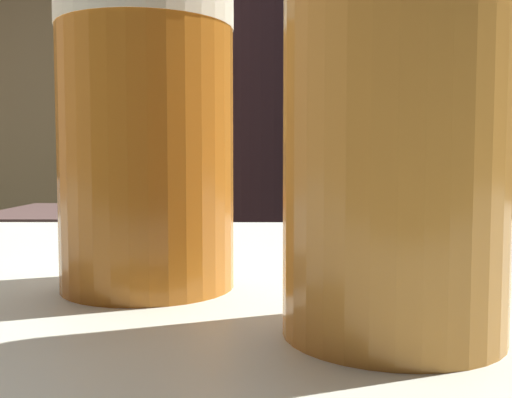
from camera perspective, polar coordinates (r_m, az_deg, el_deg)
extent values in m
cube|color=#8E7F59|center=(3.54, -2.38, 8.14)|extent=(5.20, 0.10, 2.70)
cube|color=#4E3936|center=(2.04, 5.66, -14.08)|extent=(2.10, 0.60, 0.92)
cube|color=#353B40|center=(3.31, -5.94, -4.99)|extent=(0.91, 0.36, 1.16)
cylinder|color=black|center=(1.49, 4.15, 8.95)|extent=(0.34, 0.34, 0.61)
cone|color=maroon|center=(1.42, 5.61, 15.68)|extent=(0.18, 0.18, 0.51)
cylinder|color=#D6AE91|center=(1.61, -3.69, 11.96)|extent=(0.17, 0.33, 0.08)
cylinder|color=#D6AE91|center=(1.71, 7.73, 11.44)|extent=(0.17, 0.33, 0.08)
cube|color=brown|center=(1.99, 17.80, 1.73)|extent=(0.10, 0.08, 0.20)
cylinder|color=black|center=(1.98, 17.10, 5.46)|extent=(0.02, 0.02, 0.06)
cylinder|color=black|center=(1.99, 17.88, 5.41)|extent=(0.02, 0.02, 0.06)
cylinder|color=black|center=(2.00, 18.65, 5.42)|extent=(0.02, 0.02, 0.06)
cylinder|color=#C8543B|center=(2.08, -10.05, -0.05)|extent=(0.20, 0.20, 0.05)
cube|color=silver|center=(1.93, 11.65, -1.09)|extent=(0.24, 0.07, 0.01)
cylinder|color=#BC6A1F|center=(0.27, -10.61, 3.76)|extent=(0.08, 0.08, 0.12)
cylinder|color=white|center=(0.28, -10.79, 17.48)|extent=(0.08, 0.08, 0.02)
cylinder|color=#C17D30|center=(0.20, 13.39, 6.19)|extent=(0.07, 0.07, 0.14)
cylinder|color=#468233|center=(3.21, -9.70, 6.54)|extent=(0.06, 0.06, 0.16)
cylinder|color=#468233|center=(3.22, -9.72, 8.57)|extent=(0.03, 0.03, 0.06)
cylinder|color=black|center=(3.22, -9.73, 9.23)|extent=(0.03, 0.03, 0.01)
cylinder|color=black|center=(3.27, -6.87, 6.34)|extent=(0.05, 0.05, 0.14)
cylinder|color=black|center=(3.27, -6.88, 8.09)|extent=(0.02, 0.02, 0.06)
cylinder|color=red|center=(3.28, -6.89, 8.67)|extent=(0.03, 0.03, 0.01)
cylinder|color=#DAD384|center=(3.23, -12.18, 6.54)|extent=(0.06, 0.06, 0.17)
cylinder|color=#DAD384|center=(3.24, -12.21, 8.64)|extent=(0.03, 0.03, 0.07)
cylinder|color=#333333|center=(3.24, -12.22, 9.33)|extent=(0.03, 0.03, 0.01)
cylinder|color=red|center=(3.34, -0.89, 6.12)|extent=(0.07, 0.07, 0.12)
cylinder|color=red|center=(3.34, -0.89, 7.57)|extent=(0.03, 0.03, 0.05)
cylinder|color=white|center=(3.34, -0.89, 8.07)|extent=(0.03, 0.03, 0.01)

